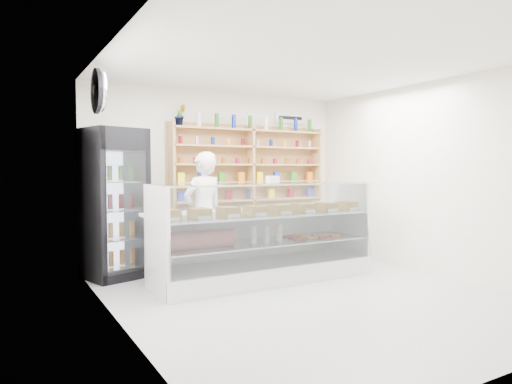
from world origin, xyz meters
TOP-DOWN VIEW (x-y plane):
  - room at (0.00, 0.00)m, footprint 5.00×5.00m
  - display_counter at (-0.10, 0.88)m, footprint 3.08×0.92m
  - shop_worker at (-0.70, 1.57)m, footprint 0.73×0.57m
  - drinks_cooler at (-1.85, 2.05)m, footprint 0.93×0.91m
  - wall_shelving at (0.50, 2.34)m, footprint 2.84×0.28m
  - potted_plant at (-0.75, 2.34)m, footprint 0.19×0.16m
  - security_mirror at (-2.17, 1.20)m, footprint 0.15×0.50m
  - wall_sign at (1.40, 2.47)m, footprint 0.62×0.03m

SIDE VIEW (x-z plane):
  - display_counter at x=-0.10m, z-range -0.30..1.04m
  - shop_worker at x=-0.70m, z-range 0.00..1.77m
  - drinks_cooler at x=-1.85m, z-range 0.00..2.09m
  - room at x=0.00m, z-range -1.10..3.90m
  - wall_shelving at x=0.50m, z-range 0.93..2.26m
  - potted_plant at x=-0.75m, z-range 2.20..2.53m
  - security_mirror at x=-2.17m, z-range 2.20..2.70m
  - wall_sign at x=1.40m, z-range 2.35..2.55m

